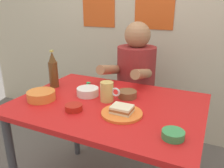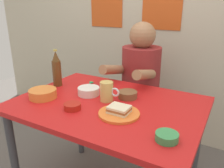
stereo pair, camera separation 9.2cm
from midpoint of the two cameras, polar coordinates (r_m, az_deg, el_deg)
name	(u,v)px [view 2 (the right image)]	position (r m, az deg, el deg)	size (l,w,h in m)	color
wall_back	(166,4)	(2.22, 14.79, 18.97)	(4.40, 0.09, 2.60)	#BCB299
dining_table	(108,116)	(1.40, 0.88, -8.12)	(1.10, 0.80, 0.74)	red
stool	(139,116)	(2.06, 8.10, -8.06)	(0.34, 0.34, 0.45)	#4C4C51
person_seated	(140,72)	(1.90, 8.56, 3.04)	(0.33, 0.56, 0.72)	maroon
plate_orange	(119,114)	(1.21, 3.98, -7.49)	(0.22, 0.22, 0.01)	orange
sandwich	(119,109)	(1.20, 4.01, -6.42)	(0.11, 0.09, 0.04)	beige
beer_mug	(107,91)	(1.35, 0.67, -1.92)	(0.13, 0.08, 0.12)	#D1BC66
beer_bottle	(57,70)	(1.64, -12.24, 3.58)	(0.06, 0.06, 0.26)	#593819
condiment_bowl_brown	(128,94)	(1.42, 5.81, -2.61)	(0.12, 0.12, 0.04)	brown
rice_bowl_white	(89,91)	(1.46, -4.12, -1.71)	(0.14, 0.14, 0.05)	silver
dip_bowl_green	(167,136)	(1.03, 16.22, -12.64)	(0.10, 0.10, 0.03)	#388C4C
sambal_bowl_red	(72,106)	(1.27, -7.95, -5.56)	(0.10, 0.10, 0.03)	#B21E14
soup_bowl_orange	(43,93)	(1.46, -15.35, -2.27)	(0.17, 0.17, 0.05)	orange
spoon	(90,83)	(1.67, -3.96, 0.18)	(0.04, 0.12, 0.01)	#26A559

